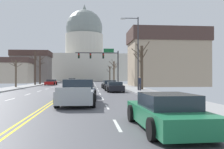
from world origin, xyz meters
TOP-DOWN VIEW (x-y plane):
  - ground at (0.00, -0.00)m, footprint 20.00×180.00m
  - signal_gantry at (4.77, 16.94)m, footprint 7.91×0.41m
  - street_lamp_right at (7.94, 1.01)m, footprint 2.18×0.24m
  - capitol_building at (0.00, 72.07)m, footprint 34.18×21.80m
  - sedan_near_00 at (1.87, 13.41)m, footprint 2.12×4.54m
  - sedan_near_01 at (5.25, 7.10)m, footprint 2.20×4.34m
  - sedan_near_02 at (5.26, 0.13)m, footprint 2.05×4.59m
  - sedan_near_03 at (2.00, -6.72)m, footprint 2.04×4.24m
  - pickup_truck_near_04 at (1.76, -12.06)m, footprint 2.44×5.46m
  - sedan_near_05 at (5.04, -19.71)m, footprint 2.06×4.66m
  - sedan_oncoming_00 at (-5.40, 22.41)m, footprint 2.07×4.56m
  - sedan_oncoming_01 at (-1.94, 32.21)m, footprint 2.09×4.27m
  - flank_building_00 at (-18.38, 37.40)m, footprint 11.24×6.86m
  - flank_building_01 at (-15.26, 48.11)m, footprint 11.24×8.23m
  - flank_building_02 at (16.15, 14.91)m, footprint 13.51×7.97m
  - bare_tree_00 at (8.83, 2.07)m, footprint 2.28×2.18m
  - bare_tree_01 at (-8.10, 20.43)m, footprint 1.59×1.51m
  - bare_tree_02 at (7.86, 27.37)m, footprint 1.72×1.69m
  - bare_tree_03 at (-8.70, 10.29)m, footprint 1.96×2.15m
  - bare_tree_04 at (8.88, 52.47)m, footprint 1.65×2.61m
  - bare_tree_05 at (-7.99, 24.41)m, footprint 2.47×1.99m
  - bare_tree_06 at (8.23, 31.78)m, footprint 1.85×1.94m
  - pedestrian_00 at (8.15, -0.11)m, footprint 0.35×0.34m

SIDE VIEW (x-z plane):
  - ground at x=0.00m, z-range -0.08..0.12m
  - sedan_oncoming_00 at x=-5.40m, z-range -0.02..1.09m
  - sedan_near_02 at x=5.26m, z-range -0.02..1.12m
  - sedan_near_05 at x=5.04m, z-range -0.04..1.14m
  - sedan_near_03 at x=2.00m, z-range -0.03..1.14m
  - sedan_near_00 at x=1.87m, z-range -0.03..1.15m
  - sedan_near_01 at x=5.25m, z-range -0.04..1.17m
  - sedan_oncoming_01 at x=-1.94m, z-range -0.04..1.24m
  - pickup_truck_near_04 at x=1.76m, z-range -0.07..1.47m
  - pedestrian_00 at x=8.15m, z-range 0.22..1.85m
  - bare_tree_03 at x=-8.70m, z-range 0.31..4.49m
  - bare_tree_04 at x=8.88m, z-range 0.14..5.40m
  - bare_tree_02 at x=7.86m, z-range 0.03..5.52m
  - bare_tree_06 at x=8.23m, z-range 0.15..5.74m
  - bare_tree_00 at x=8.83m, z-range 0.17..6.07m
  - bare_tree_05 at x=-7.99m, z-range 0.31..6.25m
  - flank_building_00 at x=-18.38m, z-range 0.04..6.57m
  - bare_tree_01 at x=-8.10m, z-range 0.33..6.87m
  - flank_building_01 at x=-15.26m, z-range 0.06..9.47m
  - signal_gantry at x=4.77m, z-range 1.62..8.34m
  - flank_building_02 at x=16.15m, z-range 0.07..10.12m
  - street_lamp_right at x=7.94m, z-range 0.87..9.55m
  - capitol_building at x=0.00m, z-range -4.93..26.33m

